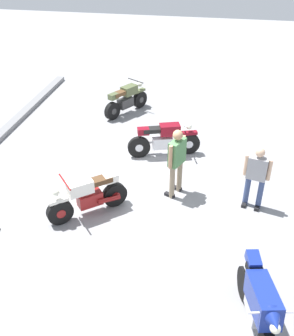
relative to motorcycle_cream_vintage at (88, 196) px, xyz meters
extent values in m
plane|color=gray|center=(1.30, -0.72, -0.49)|extent=(40.00, 40.00, 0.00)
cylinder|color=black|center=(-0.44, 0.53, -0.19)|extent=(0.51, 0.56, 0.60)
cylinder|color=black|center=(0.43, -0.50, -0.19)|extent=(0.51, 0.56, 0.60)
cylinder|color=maroon|center=(-0.44, 0.53, -0.19)|extent=(0.27, 0.28, 0.21)
cylinder|color=maroon|center=(0.43, -0.50, -0.19)|extent=(0.27, 0.28, 0.21)
cube|color=maroon|center=(0.03, -0.03, -0.09)|extent=(0.57, 0.61, 0.32)
cube|color=white|center=(-0.10, 0.13, 0.31)|extent=(0.61, 0.63, 0.30)
cube|color=white|center=(-0.44, 0.53, 0.14)|extent=(0.41, 0.44, 0.08)
cube|color=#4C331E|center=(0.19, -0.22, 0.33)|extent=(0.59, 0.63, 0.12)
cube|color=white|center=(0.38, -0.45, 0.31)|extent=(0.37, 0.39, 0.18)
cylinder|color=maroon|center=(0.15, -0.44, -0.14)|extent=(0.44, 0.50, 0.16)
cylinder|color=maroon|center=(-0.31, 0.38, 0.56)|extent=(0.56, 0.48, 0.04)
sphere|color=silver|center=(-0.46, 0.55, 0.36)|extent=(0.16, 0.16, 0.16)
cylinder|color=black|center=(3.20, -1.99, -0.17)|extent=(0.32, 0.64, 0.64)
cylinder|color=black|center=(2.74, -0.62, -0.17)|extent=(0.32, 0.64, 0.64)
cylinder|color=silver|center=(3.20, -1.99, -0.17)|extent=(0.20, 0.26, 0.22)
cylinder|color=silver|center=(2.74, -0.62, -0.17)|extent=(0.20, 0.26, 0.22)
cube|color=silver|center=(2.95, -1.26, -0.07)|extent=(0.44, 0.62, 0.32)
cube|color=maroon|center=(3.02, -1.45, 0.33)|extent=(0.48, 0.63, 0.30)
cube|color=maroon|center=(3.20, -1.99, 0.18)|extent=(0.29, 0.47, 0.08)
cube|color=black|center=(2.87, -1.02, 0.35)|extent=(0.44, 0.65, 0.12)
cube|color=maroon|center=(2.78, -0.74, 0.33)|extent=(0.31, 0.37, 0.18)
cylinder|color=silver|center=(2.99, -0.83, -0.12)|extent=(0.28, 0.56, 0.16)
cylinder|color=silver|center=(3.12, -1.76, 0.58)|extent=(0.67, 0.26, 0.04)
sphere|color=silver|center=(3.19, -1.97, 0.38)|extent=(0.16, 0.16, 0.16)
cylinder|color=black|center=(6.17, 0.06, -0.19)|extent=(0.59, 0.45, 0.60)
cylinder|color=black|center=(5.02, 0.76, -0.19)|extent=(0.59, 0.45, 0.60)
cylinder|color=#333333|center=(6.17, 0.06, -0.19)|extent=(0.27, 0.26, 0.21)
cylinder|color=#333333|center=(5.02, 0.76, -0.19)|extent=(0.27, 0.26, 0.21)
cube|color=#333333|center=(5.56, 0.44, -0.09)|extent=(0.62, 0.53, 0.32)
cube|color=#515B38|center=(5.73, 0.33, 0.31)|extent=(0.64, 0.57, 0.30)
cube|color=#515B38|center=(6.17, 0.06, 0.14)|extent=(0.46, 0.37, 0.08)
cube|color=brown|center=(5.34, 0.57, 0.33)|extent=(0.65, 0.54, 0.12)
cube|color=#515B38|center=(5.09, 0.73, 0.31)|extent=(0.39, 0.36, 0.18)
cylinder|color=#333333|center=(5.31, 0.79, -0.14)|extent=(0.53, 0.38, 0.16)
cylinder|color=#333333|center=(6.01, 0.16, 0.56)|extent=(0.40, 0.62, 0.04)
sphere|color=silver|center=(6.20, 0.04, 0.36)|extent=(0.16, 0.16, 0.16)
cylinder|color=black|center=(-1.74, -3.54, -0.19)|extent=(0.63, 0.35, 0.60)
cylinder|color=silver|center=(-1.74, -3.54, -0.19)|extent=(0.24, 0.22, 0.21)
cube|color=silver|center=(-2.36, -3.67, -0.09)|extent=(0.61, 0.39, 0.32)
cube|color=navy|center=(-2.50, -3.71, 0.31)|extent=(1.04, 0.56, 0.57)
cone|color=navy|center=(-3.01, -3.81, 0.46)|extent=(0.42, 0.41, 0.39)
cube|color=black|center=(-2.11, -3.62, 0.38)|extent=(0.64, 0.38, 0.12)
cube|color=navy|center=(-1.82, -3.56, 0.46)|extent=(0.38, 0.29, 0.23)
cylinder|color=silver|center=(-1.88, -3.49, 0.28)|extent=(0.41, 0.17, 0.17)
cylinder|color=silver|center=(-1.85, -3.65, 0.28)|extent=(0.41, 0.17, 0.17)
cylinder|color=silver|center=(-2.87, -3.79, 0.48)|extent=(0.18, 0.69, 0.04)
sphere|color=silver|center=(-3.09, -3.83, 0.41)|extent=(0.16, 0.16, 0.16)
cylinder|color=#384772|center=(1.04, -3.58, -0.10)|extent=(0.16, 0.16, 0.78)
cube|color=black|center=(0.99, -3.57, -0.45)|extent=(0.28, 0.16, 0.08)
cylinder|color=#384772|center=(0.97, -3.88, -0.10)|extent=(0.16, 0.16, 0.78)
cube|color=black|center=(0.91, -3.87, -0.45)|extent=(0.28, 0.16, 0.08)
cube|color=#99999E|center=(1.01, -3.73, 0.57)|extent=(0.32, 0.48, 0.56)
cylinder|color=#D8AD8C|center=(1.07, -3.47, 0.59)|extent=(0.11, 0.11, 0.52)
cylinder|color=#D8AD8C|center=(0.94, -3.99, 0.59)|extent=(0.11, 0.11, 0.52)
sphere|color=#D8AD8C|center=(1.01, -3.73, 0.99)|extent=(0.21, 0.21, 0.21)
cylinder|color=gray|center=(1.30, -1.94, -0.05)|extent=(0.17, 0.17, 0.88)
cube|color=black|center=(1.33, -1.89, -0.45)|extent=(0.20, 0.28, 0.08)
cylinder|color=gray|center=(0.98, -1.80, -0.05)|extent=(0.17, 0.17, 0.88)
cube|color=black|center=(1.01, -1.75, -0.45)|extent=(0.20, 0.28, 0.08)
cube|color=#4C7F4C|center=(1.14, -1.87, 0.71)|extent=(0.54, 0.40, 0.62)
cylinder|color=tan|center=(1.41, -1.99, 0.73)|extent=(0.12, 0.12, 0.59)
cylinder|color=tan|center=(0.88, -1.75, 0.73)|extent=(0.12, 0.12, 0.59)
sphere|color=tan|center=(1.14, -1.87, 1.17)|extent=(0.24, 0.24, 0.24)
camera|label=1|loc=(-7.02, -2.69, 5.48)|focal=43.10mm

